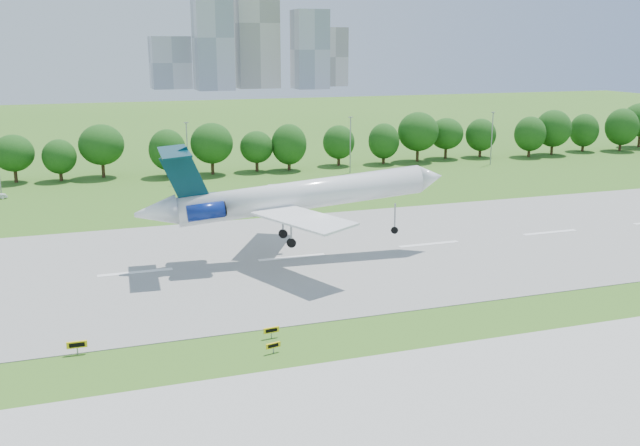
{
  "coord_description": "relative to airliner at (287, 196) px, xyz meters",
  "views": [
    {
      "loc": [
        -5.05,
        -61.03,
        27.24
      ],
      "look_at": [
        21.55,
        18.0,
        6.27
      ],
      "focal_mm": 40.0,
      "sensor_mm": 36.0,
      "label": 1
    }
  ],
  "objects": [
    {
      "name": "ground",
      "position": [
        -19.52,
        -25.1,
        -8.32
      ],
      "size": [
        600.0,
        600.0,
        0.0
      ],
      "primitive_type": "plane",
      "color": "#2C5B18",
      "rests_on": "ground"
    },
    {
      "name": "taxi_sign_right",
      "position": [
        -9.5,
        -28.05,
        -7.59
      ],
      "size": [
        1.41,
        0.46,
        0.99
      ],
      "rotation": [
        0.0,
        0.0,
        0.22
      ],
      "color": "gray",
      "rests_on": "ground"
    },
    {
      "name": "airliner",
      "position": [
        0.0,
        0.0,
        0.0
      ],
      "size": [
        41.11,
        29.84,
        13.11
      ],
      "rotation": [
        0.0,
        -0.08,
        -0.05
      ],
      "color": "white",
      "rests_on": "ground"
    },
    {
      "name": "taxi_sign_centre",
      "position": [
        -8.8,
        -24.71,
        -7.52
      ],
      "size": [
        1.55,
        0.35,
        1.08
      ],
      "rotation": [
        0.0,
        0.0,
        0.11
      ],
      "color": "gray",
      "rests_on": "ground"
    },
    {
      "name": "runway",
      "position": [
        -19.52,
        -0.1,
        -8.28
      ],
      "size": [
        400.0,
        45.0,
        0.08
      ],
      "primitive_type": "cube",
      "color": "gray",
      "rests_on": "ground"
    },
    {
      "name": "skyline",
      "position": [
        80.64,
        365.51,
        22.14
      ],
      "size": [
        127.0,
        52.0,
        80.0
      ],
      "color": "#B2B2B7",
      "rests_on": "ground"
    },
    {
      "name": "tree_line",
      "position": [
        -19.52,
        66.9,
        -2.13
      ],
      "size": [
        288.4,
        8.4,
        10.4
      ],
      "color": "#382314",
      "rests_on": "ground"
    },
    {
      "name": "taxi_sign_left",
      "position": [
        -26.37,
        -22.69,
        -7.39
      ],
      "size": [
        1.8,
        0.27,
        1.26
      ],
      "rotation": [
        0.0,
        0.0,
        -0.02
      ],
      "color": "gray",
      "rests_on": "ground"
    },
    {
      "name": "light_poles",
      "position": [
        -22.02,
        56.9,
        -1.98
      ],
      "size": [
        175.9,
        0.25,
        12.19
      ],
      "color": "gray",
      "rests_on": "ground"
    }
  ]
}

